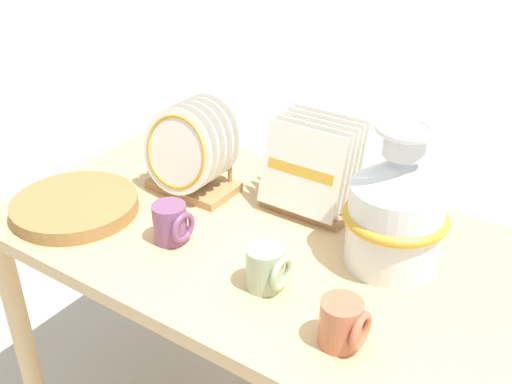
{
  "coord_description": "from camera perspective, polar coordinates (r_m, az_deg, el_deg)",
  "views": [
    {
      "loc": [
        0.66,
        -0.98,
        1.52
      ],
      "look_at": [
        0.0,
        0.0,
        0.85
      ],
      "focal_mm": 42.0,
      "sensor_mm": 36.0,
      "label": 1
    }
  ],
  "objects": [
    {
      "name": "ceramic_vase",
      "position": [
        1.28,
        13.22,
        -1.47
      ],
      "size": [
        0.22,
        0.22,
        0.33
      ],
      "color": "silver",
      "rests_on": "display_table"
    },
    {
      "name": "wicker_charger_stack",
      "position": [
        1.55,
        -16.84,
        -1.26
      ],
      "size": [
        0.31,
        0.31,
        0.04
      ],
      "color": "olive",
      "rests_on": "display_table"
    },
    {
      "name": "mug_plum_glaze",
      "position": [
        1.38,
        -8.05,
        -2.98
      ],
      "size": [
        0.09,
        0.08,
        0.09
      ],
      "color": "#7A4770",
      "rests_on": "display_table"
    },
    {
      "name": "display_table",
      "position": [
        1.47,
        -0.0,
        -7.09
      ],
      "size": [
        1.25,
        0.72,
        0.74
      ],
      "color": "tan",
      "rests_on": "ground_plane"
    },
    {
      "name": "dish_rack_round_plates",
      "position": [
        1.55,
        -6.29,
        3.47
      ],
      "size": [
        0.23,
        0.18,
        0.24
      ],
      "color": "tan",
      "rests_on": "display_table"
    },
    {
      "name": "mug_terracotta_glaze",
      "position": [
        1.11,
        8.28,
        -12.31
      ],
      "size": [
        0.09,
        0.08,
        0.09
      ],
      "color": "#B76647",
      "rests_on": "display_table"
    },
    {
      "name": "mug_sage_glaze",
      "position": [
        1.22,
        1.02,
        -7.27
      ],
      "size": [
        0.09,
        0.08,
        0.09
      ],
      "color": "#9EB28E",
      "rests_on": "display_table"
    },
    {
      "name": "dish_rack_square_plates",
      "position": [
        1.48,
        5.39,
        1.64
      ],
      "size": [
        0.23,
        0.18,
        0.23
      ],
      "color": "tan",
      "rests_on": "display_table"
    }
  ]
}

